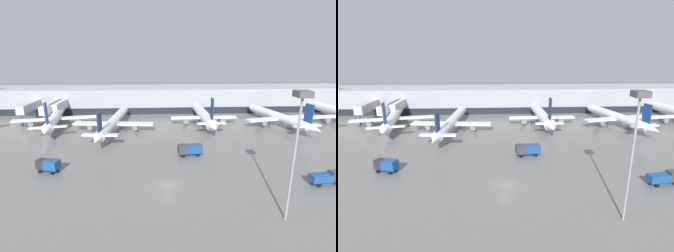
# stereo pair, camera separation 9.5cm
# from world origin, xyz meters

# --- Properties ---
(ground_plane) EXTENTS (320.00, 320.00, 0.00)m
(ground_plane) POSITION_xyz_m (0.00, 0.00, 0.00)
(ground_plane) COLOR slate
(terminal_building) EXTENTS (160.00, 30.30, 9.00)m
(terminal_building) POSITION_xyz_m (-0.46, 61.81, 4.50)
(terminal_building) COLOR #9EA0A5
(terminal_building) RESTS_ON ground_plane
(parked_jet_0) EXTENTS (21.44, 33.23, 9.17)m
(parked_jet_0) POSITION_xyz_m (36.42, 35.73, 2.92)
(parked_jet_0) COLOR silver
(parked_jet_0) RESTS_ON ground_plane
(parked_jet_1) EXTENTS (23.22, 37.14, 8.57)m
(parked_jet_1) POSITION_xyz_m (-13.97, 32.64, 2.86)
(parked_jet_1) COLOR silver
(parked_jet_1) RESTS_ON ground_plane
(parked_jet_2) EXTENTS (20.67, 32.45, 10.40)m
(parked_jet_2) POSITION_xyz_m (13.47, 38.32, 3.03)
(parked_jet_2) COLOR silver
(parked_jet_2) RESTS_ON ground_plane
(parked_jet_5) EXTENTS (24.85, 36.49, 9.72)m
(parked_jet_5) POSITION_xyz_m (-32.78, 39.60, 2.84)
(parked_jet_5) COLOR silver
(parked_jet_5) RESTS_ON ground_plane
(service_truck_0) EXTENTS (4.62, 2.98, 2.53)m
(service_truck_0) POSITION_xyz_m (-22.62, 6.57, 1.56)
(service_truck_0) COLOR #19478C
(service_truck_0) RESTS_ON ground_plane
(service_truck_1) EXTENTS (5.60, 2.82, 2.59)m
(service_truck_1) POSITION_xyz_m (5.73, 13.41, 1.57)
(service_truck_1) COLOR #19478C
(service_truck_1) RESTS_ON ground_plane
(service_truck_2) EXTENTS (6.09, 2.34, 2.39)m
(service_truck_2) POSITION_xyz_m (27.96, -0.97, 1.40)
(service_truck_2) COLOR #19478C
(service_truck_2) RESTS_ON ground_plane
(traffic_cone_1) EXTENTS (0.41, 0.41, 0.79)m
(traffic_cone_1) POSITION_xyz_m (-19.41, 28.62, 0.39)
(traffic_cone_1) COLOR orange
(traffic_cone_1) RESTS_ON ground_plane
(traffic_cone_2) EXTENTS (0.52, 0.52, 0.60)m
(traffic_cone_2) POSITION_xyz_m (-22.92, 8.24, 0.30)
(traffic_cone_2) COLOR orange
(traffic_cone_2) RESTS_ON ground_plane
(traffic_cone_3) EXTENTS (0.38, 0.38, 0.59)m
(traffic_cone_3) POSITION_xyz_m (18.75, 31.28, 0.29)
(traffic_cone_3) COLOR orange
(traffic_cone_3) RESTS_ON ground_plane
(apron_light_mast_1) EXTENTS (1.80, 1.80, 18.02)m
(apron_light_mast_1) POSITION_xyz_m (15.94, -10.40, 14.25)
(apron_light_mast_1) COLOR gray
(apron_light_mast_1) RESTS_ON ground_plane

